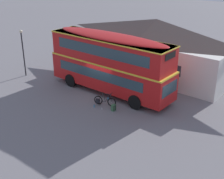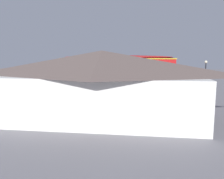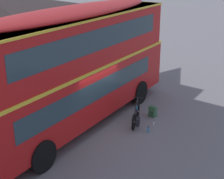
{
  "view_description": "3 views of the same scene",
  "coord_description": "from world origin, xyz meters",
  "px_view_note": "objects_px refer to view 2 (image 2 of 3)",
  "views": [
    {
      "loc": [
        14.07,
        -17.61,
        10.19
      ],
      "look_at": [
        1.78,
        -1.36,
        1.31
      ],
      "focal_mm": 49.08,
      "sensor_mm": 36.0,
      "label": 1
    },
    {
      "loc": [
        -1.44,
        22.81,
        4.82
      ],
      "look_at": [
        0.82,
        -0.84,
        1.32
      ],
      "focal_mm": 37.76,
      "sensor_mm": 36.0,
      "label": 2
    },
    {
      "loc": [
        -10.26,
        -7.23,
        6.42
      ],
      "look_at": [
        1.56,
        -0.35,
        1.23
      ],
      "focal_mm": 54.6,
      "sensor_mm": 36.0,
      "label": 3
    }
  ],
  "objects_px": {
    "water_bottle_clear_plastic": "(106,98)",
    "backpack_on_ground": "(99,97)",
    "touring_bicycle": "(108,97)",
    "street_lamp": "(205,77)",
    "double_decker_bus": "(118,78)",
    "water_bottle_blue_sports": "(112,98)"
  },
  "relations": [
    {
      "from": "water_bottle_clear_plastic",
      "to": "backpack_on_ground",
      "type": "bearing_deg",
      "value": 27.6
    },
    {
      "from": "touring_bicycle",
      "to": "street_lamp",
      "type": "height_order",
      "value": "street_lamp"
    },
    {
      "from": "backpack_on_ground",
      "to": "street_lamp",
      "type": "bearing_deg",
      "value": 175.93
    },
    {
      "from": "water_bottle_clear_plastic",
      "to": "double_decker_bus",
      "type": "bearing_deg",
      "value": 116.88
    },
    {
      "from": "water_bottle_clear_plastic",
      "to": "water_bottle_blue_sports",
      "type": "relative_size",
      "value": 0.87
    },
    {
      "from": "double_decker_bus",
      "to": "street_lamp",
      "type": "xyz_separation_m",
      "value": [
        -8.58,
        -1.71,
        0.02
      ]
    },
    {
      "from": "double_decker_bus",
      "to": "water_bottle_blue_sports",
      "type": "bearing_deg",
      "value": -75.29
    },
    {
      "from": "touring_bicycle",
      "to": "backpack_on_ground",
      "type": "relative_size",
      "value": 3.23
    },
    {
      "from": "double_decker_bus",
      "to": "street_lamp",
      "type": "distance_m",
      "value": 8.74
    },
    {
      "from": "double_decker_bus",
      "to": "water_bottle_blue_sports",
      "type": "height_order",
      "value": "double_decker_bus"
    },
    {
      "from": "backpack_on_ground",
      "to": "water_bottle_blue_sports",
      "type": "distance_m",
      "value": 1.51
    },
    {
      "from": "backpack_on_ground",
      "to": "street_lamp",
      "type": "xyz_separation_m",
      "value": [
        -10.78,
        0.77,
        2.4
      ]
    },
    {
      "from": "water_bottle_blue_sports",
      "to": "double_decker_bus",
      "type": "bearing_deg",
      "value": 104.71
    },
    {
      "from": "double_decker_bus",
      "to": "water_bottle_blue_sports",
      "type": "distance_m",
      "value": 3.94
    },
    {
      "from": "double_decker_bus",
      "to": "touring_bicycle",
      "type": "relative_size",
      "value": 6.46
    },
    {
      "from": "water_bottle_clear_plastic",
      "to": "water_bottle_blue_sports",
      "type": "distance_m",
      "value": 0.69
    },
    {
      "from": "water_bottle_blue_sports",
      "to": "street_lamp",
      "type": "relative_size",
      "value": 0.06
    },
    {
      "from": "touring_bicycle",
      "to": "water_bottle_blue_sports",
      "type": "height_order",
      "value": "touring_bicycle"
    },
    {
      "from": "street_lamp",
      "to": "touring_bicycle",
      "type": "bearing_deg",
      "value": -2.91
    },
    {
      "from": "water_bottle_blue_sports",
      "to": "street_lamp",
      "type": "bearing_deg",
      "value": 172.56
    },
    {
      "from": "touring_bicycle",
      "to": "street_lamp",
      "type": "xyz_separation_m",
      "value": [
        -9.7,
        0.49,
        2.3
      ]
    },
    {
      "from": "touring_bicycle",
      "to": "water_bottle_blue_sports",
      "type": "distance_m",
      "value": 0.85
    }
  ]
}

